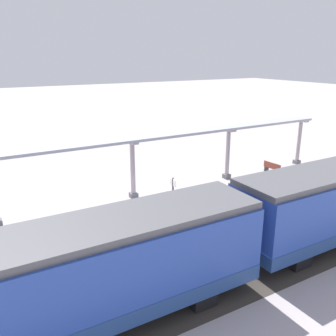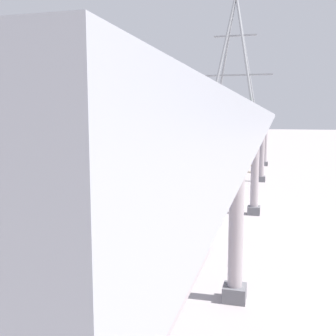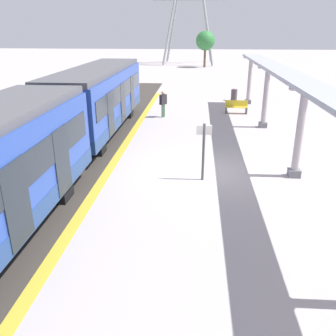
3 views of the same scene
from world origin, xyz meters
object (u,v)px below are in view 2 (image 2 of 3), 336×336
(bench_near_end, at_px, (244,165))
(train_far_carriage, at_px, (91,147))
(canopy_pillar_fifth, at_px, (265,141))
(platform_info_sign, at_px, (155,177))
(canopy_pillar_second, at_px, (236,212))
(passenger_waiting_near_edge, at_px, (164,156))
(canopy_pillar_fourth, at_px, (262,149))
(trash_bin, at_px, (252,157))
(canopy_pillar_third, at_px, (255,166))

(bench_near_end, bearing_deg, train_far_carriage, -146.17)
(canopy_pillar_fifth, relative_size, platform_info_sign, 1.57)
(train_far_carriage, xyz_separation_m, bench_near_end, (7.90, 5.30, -1.38))
(train_far_carriage, distance_m, canopy_pillar_second, 15.59)
(platform_info_sign, distance_m, passenger_waiting_near_edge, 10.35)
(canopy_pillar_second, xyz_separation_m, canopy_pillar_fourth, (0.00, 14.40, 0.00))
(train_far_carriage, relative_size, canopy_pillar_fourth, 3.30)
(canopy_pillar_fourth, bearing_deg, trash_bin, 96.78)
(bench_near_end, bearing_deg, platform_info_sign, -101.43)
(canopy_pillar_fifth, bearing_deg, passenger_waiting_near_edge, -140.64)
(bench_near_end, bearing_deg, canopy_pillar_second, -86.15)
(bench_near_end, bearing_deg, canopy_pillar_third, -83.71)
(bench_near_end, distance_m, platform_info_sign, 11.83)
(passenger_waiting_near_edge, bearing_deg, canopy_pillar_fourth, -18.72)
(passenger_waiting_near_edge, bearing_deg, canopy_pillar_fifth, 39.36)
(platform_info_sign, bearing_deg, bench_near_end, 78.57)
(canopy_pillar_second, relative_size, trash_bin, 3.83)
(canopy_pillar_third, relative_size, passenger_waiting_near_edge, 2.05)
(canopy_pillar_second, distance_m, bench_near_end, 18.04)
(train_far_carriage, distance_m, canopy_pillar_fifth, 12.60)
(canopy_pillar_third, distance_m, trash_bin, 15.55)
(platform_info_sign, bearing_deg, canopy_pillar_third, 9.79)
(canopy_pillar_second, relative_size, passenger_waiting_near_edge, 2.05)
(canopy_pillar_second, relative_size, platform_info_sign, 1.57)
(platform_info_sign, bearing_deg, passenger_waiting_near_edge, 103.76)
(train_far_carriage, xyz_separation_m, platform_info_sign, (5.57, -6.26, -0.50))
(train_far_carriage, bearing_deg, canopy_pillar_third, -31.82)
(canopy_pillar_fourth, xyz_separation_m, trash_bin, (-0.96, 8.07, -1.30))
(canopy_pillar_third, relative_size, bench_near_end, 2.28)
(canopy_pillar_third, distance_m, canopy_pillar_fourth, 7.40)
(canopy_pillar_fifth, bearing_deg, bench_near_end, -109.50)
(canopy_pillar_fourth, distance_m, trash_bin, 8.23)
(train_far_carriage, distance_m, canopy_pillar_fourth, 9.28)
(canopy_pillar_third, relative_size, trash_bin, 3.83)
(platform_info_sign, relative_size, passenger_waiting_near_edge, 1.31)
(canopy_pillar_fourth, height_order, passenger_waiting_near_edge, canopy_pillar_fourth)
(bench_near_end, bearing_deg, passenger_waiting_near_edge, -162.46)
(train_far_carriage, xyz_separation_m, canopy_pillar_fourth, (9.11, 1.75, -0.08))
(canopy_pillar_third, height_order, canopy_pillar_fourth, same)
(canopy_pillar_third, distance_m, bench_near_end, 11.09)
(train_far_carriage, height_order, canopy_pillar_second, train_far_carriage)
(trash_bin, distance_m, passenger_waiting_near_edge, 7.89)
(trash_bin, distance_m, platform_info_sign, 16.31)
(canopy_pillar_third, xyz_separation_m, trash_bin, (-0.96, 15.47, -1.30))
(canopy_pillar_fourth, height_order, platform_info_sign, canopy_pillar_fourth)
(canopy_pillar_second, relative_size, canopy_pillar_fifth, 1.00)
(platform_info_sign, bearing_deg, canopy_pillar_fifth, 76.68)
(train_far_carriage, relative_size, platform_info_sign, 5.16)
(canopy_pillar_second, height_order, canopy_pillar_third, same)
(bench_near_end, bearing_deg, trash_bin, 86.88)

